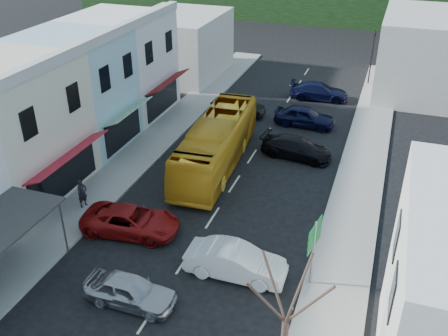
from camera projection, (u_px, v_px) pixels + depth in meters
ground at (185, 260)px, 25.18m from camera, size 120.00×120.00×0.00m
sidewalk_left at (143, 152)px, 35.57m from camera, size 3.00×52.00×0.15m
sidewalk_right at (358, 188)px, 31.24m from camera, size 3.00×52.00×0.15m
shopfront_row at (29, 118)px, 30.97m from camera, size 8.25×30.00×8.00m
distant_block_left at (180, 45)px, 49.48m from camera, size 8.00×10.00×6.00m
distant_block_right at (426, 54)px, 45.09m from camera, size 8.00×12.00×7.00m
bus at (217, 145)px, 33.23m from camera, size 3.25×11.74×3.10m
car_silver at (130, 291)px, 22.25m from camera, size 4.42×1.84×1.40m
car_white at (236, 263)px, 23.90m from camera, size 4.44×1.89×1.40m
car_red at (131, 221)px, 26.95m from camera, size 4.79×2.41×1.40m
car_black_near at (296, 148)px, 34.67m from camera, size 4.68×2.34×1.40m
car_navy_mid at (305, 118)px, 39.35m from camera, size 4.46×1.94×1.40m
car_black_far at (238, 107)px, 41.33m from camera, size 4.45×1.92×1.40m
car_navy_far at (319, 92)px, 44.47m from camera, size 4.66×2.29×1.40m
pedestrian_left at (82, 193)px, 28.88m from camera, size 0.57×0.70×1.70m
direction_sign at (313, 254)px, 22.76m from camera, size 0.74×1.69×3.61m
street_tree at (286, 322)px, 17.05m from camera, size 3.38×3.38×6.84m
traffic_signal at (372, 58)px, 46.97m from camera, size 0.82×1.19×5.21m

